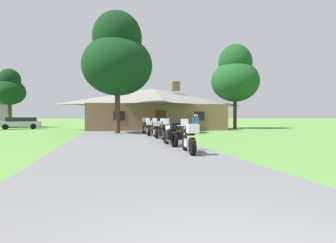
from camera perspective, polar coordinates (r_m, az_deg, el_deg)
ground_plane at (r=21.89m, az=-9.58°, el=-2.85°), size 500.00×500.00×0.00m
asphalt_driveway at (r=19.89m, az=-9.31°, el=-3.14°), size 6.40×80.00×0.06m
motorcycle_black_nearest_to_camera at (r=10.54m, az=4.38°, el=-3.50°), size 0.67×2.08×1.30m
motorcycle_white_second_in_row at (r=13.18m, az=0.78°, el=-2.66°), size 0.78×2.08×1.30m
motorcycle_yellow_third_in_row at (r=15.59m, az=-0.71°, el=-2.11°), size 0.86×2.08×1.30m
motorcycle_black_fourth_in_row at (r=18.29m, az=-2.51°, el=-1.63°), size 0.67×2.08×1.30m
motorcycle_white_fifth_in_row at (r=20.70m, az=-4.03°, el=-1.34°), size 0.66×2.08×1.30m
motorcycle_black_farthest_in_row at (r=23.30m, az=-4.51°, el=-1.09°), size 0.66×2.08×1.30m
stone_lodge at (r=32.71m, az=-3.00°, el=2.71°), size 15.73×9.41×5.68m
bystander_tan_shirt_near_lodge at (r=27.91m, az=5.99°, el=-0.09°), size 0.30×0.54×1.69m
bystander_gray_shirt_beside_signpost at (r=27.01m, az=5.57°, el=-0.16°), size 0.54×0.28×1.67m
bystander_blue_shirt_by_tree at (r=23.46m, az=5.66°, el=-0.27°), size 0.55×0.23×1.69m
tree_left_far at (r=43.55m, az=-29.73°, el=5.89°), size 4.07×4.07×8.00m
tree_by_lodge_front at (r=24.45m, az=-10.35°, el=12.79°), size 5.92×5.92×10.35m
tree_right_of_lodge at (r=36.26m, az=13.60°, el=9.11°), size 5.96×5.96×10.53m
parked_silver_suv_far_left at (r=37.27m, az=-28.05°, el=-0.21°), size 4.92×2.99×1.40m
parked_white_sedan_far_left at (r=44.58m, az=-29.02°, el=-0.22°), size 2.26×4.37×1.20m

